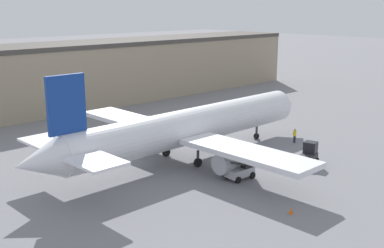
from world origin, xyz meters
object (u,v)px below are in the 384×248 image
(airplane, at_px, (186,128))
(belt_loader_truck, at_px, (242,168))
(ground_crew_worker, at_px, (295,135))
(safety_cone_near, at_px, (291,211))
(baggage_tug, at_px, (309,155))

(airplane, distance_m, belt_loader_truck, 8.14)
(airplane, xyz_separation_m, ground_crew_worker, (14.02, -3.99, -2.60))
(airplane, xyz_separation_m, belt_loader_truck, (0.09, -7.74, -2.52))
(ground_crew_worker, distance_m, belt_loader_truck, 14.43)
(belt_loader_truck, relative_size, safety_cone_near, 5.17)
(ground_crew_worker, bearing_deg, belt_loader_truck, -10.08)
(safety_cone_near, bearing_deg, belt_loader_truck, 68.15)
(belt_loader_truck, bearing_deg, airplane, 93.73)
(baggage_tug, xyz_separation_m, belt_loader_truck, (-8.08, 2.08, -0.04))
(belt_loader_truck, bearing_deg, safety_cone_near, -108.78)
(ground_crew_worker, bearing_deg, airplane, -41.03)
(ground_crew_worker, xyz_separation_m, baggage_tug, (-5.86, -5.84, 0.12))
(airplane, height_order, belt_loader_truck, airplane)
(ground_crew_worker, height_order, baggage_tug, baggage_tug)
(baggage_tug, distance_m, safety_cone_near, 12.79)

